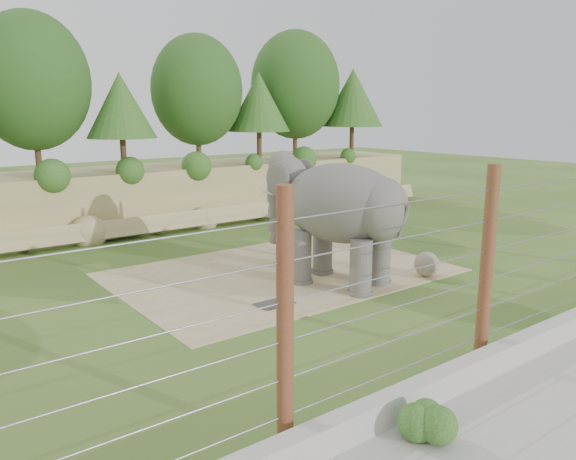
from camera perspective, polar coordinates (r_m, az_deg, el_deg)
ground at (r=15.18m, az=4.61°, el=-7.19°), size 90.00×90.00×0.00m
back_embankment at (r=25.46m, az=-13.82°, el=9.43°), size 30.00×5.52×8.77m
dirt_patch at (r=17.69m, az=-0.67°, el=-4.29°), size 10.00×7.00×0.02m
drain_grate at (r=14.83m, az=-1.41°, el=-7.48°), size 1.00×0.60×0.03m
elephant at (r=16.20m, az=5.42°, el=0.82°), size 3.26×4.95×3.70m
stone_ball at (r=17.63m, az=13.90°, el=-3.39°), size 0.76×0.76×0.76m
retaining_wall at (r=12.11m, az=20.96°, el=-11.86°), size 26.00×0.35×0.50m
barrier_fence at (r=11.79m, az=19.55°, el=-3.38°), size 20.26×0.26×4.00m
walkway_shrub at (r=9.23m, az=14.06°, el=-18.57°), size 0.68×0.68×0.68m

